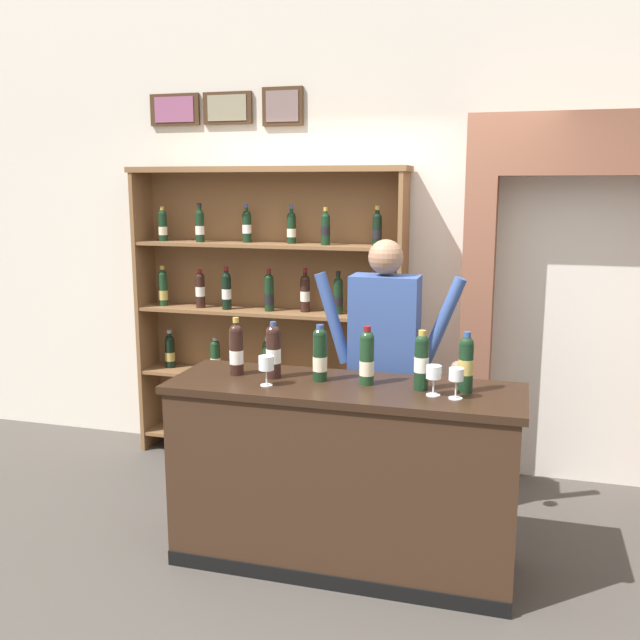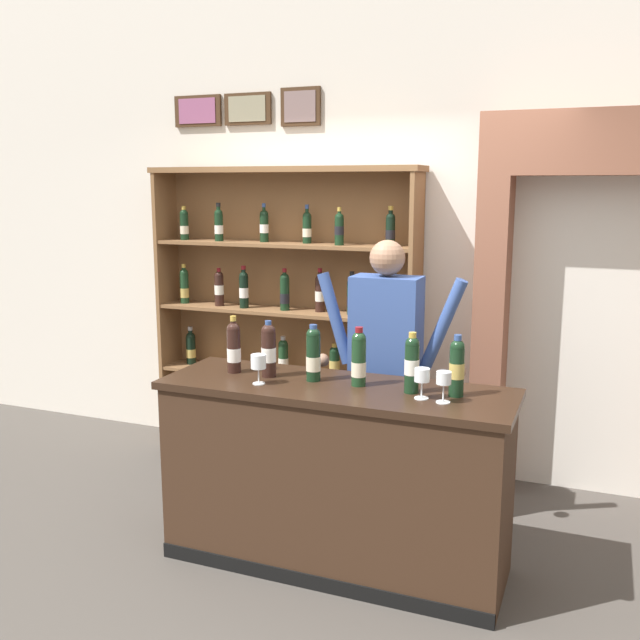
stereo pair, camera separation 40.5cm
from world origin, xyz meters
name	(u,v)px [view 1 (the left image)]	position (x,y,z in m)	size (l,w,h in m)	color
ground_plane	(310,558)	(0.00, 0.00, -0.01)	(14.00, 14.00, 0.02)	#47423D
back_wall	(373,218)	(0.00, 1.57, 1.79)	(12.00, 0.19, 3.57)	silver
wine_shelf	(269,308)	(-0.72, 1.36, 1.13)	(2.04, 0.32, 2.14)	brown
archway_doorway	(586,279)	(1.45, 1.44, 1.41)	(1.55, 0.45, 2.46)	brown
tasting_counter	(343,475)	(0.19, 0.00, 0.50)	(1.85, 0.61, 1.00)	#382316
shopkeeper	(384,353)	(0.29, 0.54, 1.05)	(0.90, 0.22, 1.72)	#2D3347
tasting_bottle_prosecco	(236,349)	(-0.43, 0.04, 1.14)	(0.08, 0.08, 0.32)	black
tasting_bottle_rosso	(273,350)	(-0.21, 0.03, 1.15)	(0.08, 0.08, 0.31)	black
tasting_bottle_chianti	(320,354)	(0.04, 0.04, 1.14)	(0.08, 0.08, 0.30)	black
tasting_bottle_brunello	(367,357)	(0.30, 0.04, 1.14)	(0.08, 0.08, 0.31)	#19381E
tasting_bottle_grappa	(422,360)	(0.58, 0.02, 1.15)	(0.07, 0.07, 0.31)	black
tasting_bottle_bianco	(466,363)	(0.80, 0.04, 1.15)	(0.07, 0.07, 0.31)	black
wine_glass_left	(456,377)	(0.77, -0.09, 1.11)	(0.07, 0.07, 0.15)	silver
wine_glass_spare	(266,365)	(-0.20, -0.12, 1.11)	(0.08, 0.08, 0.16)	silver
wine_glass_center	(434,374)	(0.66, -0.06, 1.11)	(0.08, 0.08, 0.15)	silver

